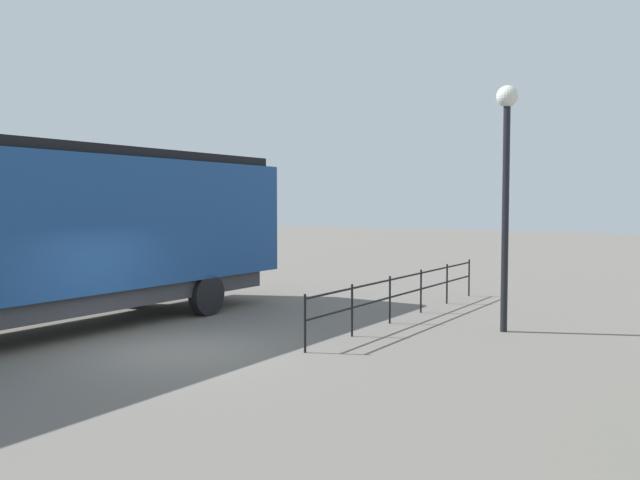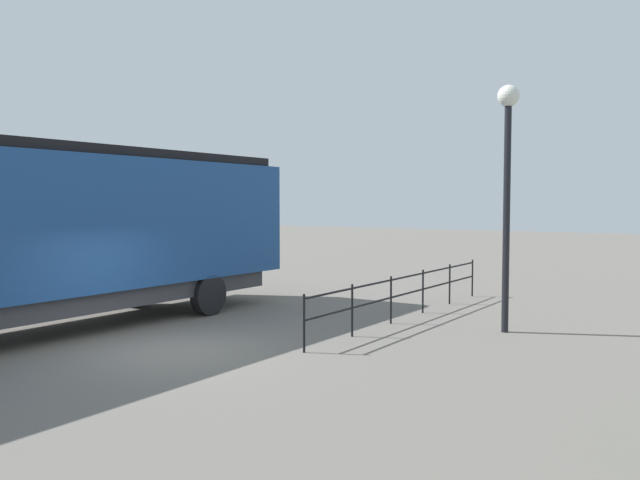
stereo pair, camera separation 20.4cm
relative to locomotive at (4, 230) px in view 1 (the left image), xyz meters
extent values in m
plane|color=#666059|center=(3.58, 1.22, -2.41)|extent=(120.00, 120.00, 0.00)
cube|color=black|center=(0.00, 6.69, -0.34)|extent=(3.02, 2.22, 2.15)
cylinder|color=black|center=(-1.42, 4.81, -1.86)|extent=(0.30, 1.10, 1.10)
cylinder|color=black|center=(1.42, 4.81, -1.86)|extent=(0.30, 1.10, 1.10)
cylinder|color=black|center=(8.78, 6.86, 0.23)|extent=(0.16, 0.16, 5.29)
sphere|color=silver|center=(8.78, 6.86, 3.03)|extent=(0.50, 0.50, 0.50)
cube|color=black|center=(6.07, 7.33, -1.32)|extent=(0.04, 9.51, 0.04)
cube|color=black|center=(6.07, 7.33, -1.76)|extent=(0.04, 9.51, 0.04)
cylinder|color=black|center=(6.07, 2.57, -1.82)|extent=(0.05, 0.05, 1.18)
cylinder|color=black|center=(6.07, 4.48, -1.82)|extent=(0.05, 0.05, 1.18)
cylinder|color=black|center=(6.07, 6.38, -1.82)|extent=(0.05, 0.05, 1.18)
cylinder|color=black|center=(6.07, 8.28, -1.82)|extent=(0.05, 0.05, 1.18)
cylinder|color=black|center=(6.07, 10.18, -1.82)|extent=(0.05, 0.05, 1.18)
cylinder|color=black|center=(6.07, 12.09, -1.82)|extent=(0.05, 0.05, 1.18)
camera|label=1|loc=(13.34, -8.33, 0.60)|focal=37.11mm
camera|label=2|loc=(13.51, -8.22, 0.60)|focal=37.11mm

